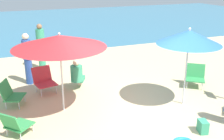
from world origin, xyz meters
name	(u,v)px	position (x,y,z in m)	size (l,w,h in m)	color
ground_plane	(134,117)	(0.00, 0.00, 0.00)	(40.00, 40.00, 0.00)	#CCB789
sea_water	(44,23)	(0.00, 14.32, 0.00)	(40.00, 16.00, 0.01)	teal
umbrella_blue	(189,37)	(1.47, 0.17, 1.75)	(1.55, 1.55, 1.98)	silver
umbrella_red	(60,41)	(-1.46, 0.96, 1.73)	(2.15, 2.15, 1.93)	silver
beach_chair_b	(15,124)	(-2.61, 0.18, 0.29)	(0.71, 0.71, 0.59)	#33934C
beach_chair_c	(10,93)	(-2.64, 1.72, 0.33)	(0.68, 0.71, 0.64)	#33934C
beach_chair_d	(44,79)	(-1.72, 2.30, 0.36)	(0.65, 0.71, 0.70)	red
beach_chair_e	(195,75)	(2.51, 1.05, 0.34)	(0.75, 0.75, 0.65)	#33934C
person_a	(41,47)	(-1.48, 4.37, 0.81)	(0.29, 0.29, 1.60)	#389970
person_b	(28,58)	(-2.05, 3.08, 0.80)	(0.26, 0.26, 1.56)	#2D519E
person_d	(77,74)	(-0.80, 2.14, 0.46)	(0.49, 0.57, 0.91)	#389970
beach_bag	(203,127)	(1.04, -1.12, 0.14)	(0.25, 0.17, 0.27)	#389970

